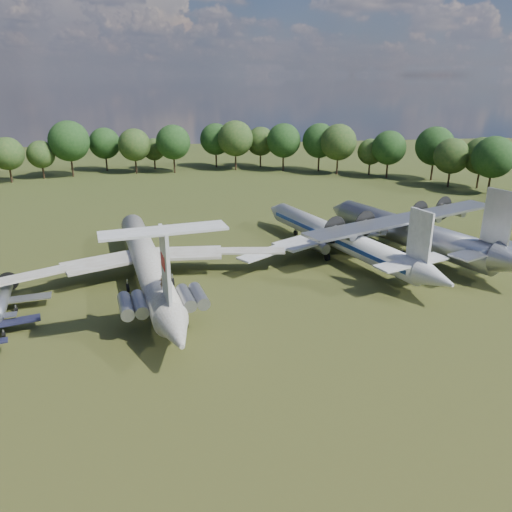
{
  "coord_description": "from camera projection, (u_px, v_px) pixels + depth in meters",
  "views": [
    {
      "loc": [
        -0.85,
        -64.61,
        27.1
      ],
      "look_at": [
        8.33,
        -4.41,
        5.0
      ],
      "focal_mm": 35.0,
      "sensor_mm": 36.0,
      "label": 1
    }
  ],
  "objects": [
    {
      "name": "ground",
      "position": [
        192.0,
        282.0,
        69.4
      ],
      "size": [
        300.0,
        300.0,
        0.0
      ],
      "primitive_type": "plane",
      "color": "#224115",
      "rests_on": "ground"
    },
    {
      "name": "person_on_il62",
      "position": [
        162.0,
        282.0,
        54.31
      ],
      "size": [
        0.65,
        0.47,
        1.67
      ],
      "primitive_type": "imported",
      "rotation": [
        0.0,
        0.0,
        3.26
      ],
      "color": "#95734C",
      "rests_on": "il62_airliner"
    },
    {
      "name": "an12_transport",
      "position": [
        410.0,
        236.0,
        79.79
      ],
      "size": [
        52.45,
        54.85,
        5.68
      ],
      "primitive_type": null,
      "rotation": [
        0.0,
        0.0,
        0.4
      ],
      "color": "#A8ABB0",
      "rests_on": "ground"
    },
    {
      "name": "il62_airliner",
      "position": [
        147.0,
        266.0,
        68.08
      ],
      "size": [
        48.45,
        58.04,
        5.07
      ],
      "primitive_type": null,
      "rotation": [
        0.0,
        0.0,
        0.18
      ],
      "color": "silver",
      "rests_on": "ground"
    },
    {
      "name": "tu104_jet",
      "position": [
        338.0,
        241.0,
        78.79
      ],
      "size": [
        49.75,
        57.03,
        4.78
      ],
      "primitive_type": null,
      "rotation": [
        0.0,
        0.0,
        0.34
      ],
      "color": "silver",
      "rests_on": "ground"
    },
    {
      "name": "small_prop_northwest",
      "position": [
        2.0,
        304.0,
        60.11
      ],
      "size": [
        13.6,
        16.84,
        2.22
      ],
      "primitive_type": null,
      "rotation": [
        0.0,
        0.0,
        0.18
      ],
      "color": "#93969A",
      "rests_on": "ground"
    }
  ]
}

